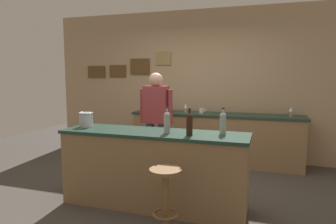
{
  "coord_description": "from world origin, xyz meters",
  "views": [
    {
      "loc": [
        1.29,
        -3.75,
        1.6
      ],
      "look_at": [
        -0.1,
        0.45,
        1.05
      ],
      "focal_mm": 32.82,
      "sensor_mm": 36.0,
      "label": 1
    }
  ],
  "objects": [
    {
      "name": "ground_plane",
      "position": [
        0.0,
        0.0,
        0.0
      ],
      "size": [
        10.0,
        10.0,
        0.0
      ],
      "primitive_type": "plane",
      "color": "#423D38"
    },
    {
      "name": "back_wall",
      "position": [
        -0.01,
        2.03,
        1.4
      ],
      "size": [
        6.0,
        0.09,
        2.8
      ],
      "color": "tan",
      "rests_on": "ground_plane"
    },
    {
      "name": "bar_counter",
      "position": [
        0.0,
        -0.4,
        0.46
      ],
      "size": [
        2.25,
        0.6,
        0.92
      ],
      "color": "olive",
      "rests_on": "ground_plane"
    },
    {
      "name": "side_counter",
      "position": [
        0.4,
        1.65,
        0.45
      ],
      "size": [
        3.03,
        0.56,
        0.9
      ],
      "color": "olive",
      "rests_on": "ground_plane"
    },
    {
      "name": "bartender",
      "position": [
        -0.33,
        0.57,
        0.94
      ],
      "size": [
        0.52,
        0.21,
        1.62
      ],
      "color": "#384766",
      "rests_on": "ground_plane"
    },
    {
      "name": "bar_stool",
      "position": [
        0.36,
        -1.01,
        0.46
      ],
      "size": [
        0.32,
        0.32,
        0.68
      ],
      "color": "brown",
      "rests_on": "ground_plane"
    },
    {
      "name": "wine_bottle_a",
      "position": [
        0.19,
        -0.46,
        1.06
      ],
      "size": [
        0.07,
        0.07,
        0.31
      ],
      "color": "#999E99",
      "rests_on": "bar_counter"
    },
    {
      "name": "wine_bottle_b",
      "position": [
        0.46,
        -0.49,
        1.06
      ],
      "size": [
        0.07,
        0.07,
        0.31
      ],
      "color": "black",
      "rests_on": "bar_counter"
    },
    {
      "name": "wine_bottle_c",
      "position": [
        0.81,
        -0.31,
        1.06
      ],
      "size": [
        0.07,
        0.07,
        0.31
      ],
      "color": "#999E99",
      "rests_on": "bar_counter"
    },
    {
      "name": "ice_bucket",
      "position": [
        -0.94,
        -0.37,
        1.02
      ],
      "size": [
        0.19,
        0.19,
        0.19
      ],
      "color": "#B7BABF",
      "rests_on": "bar_counter"
    },
    {
      "name": "wine_glass_a",
      "position": [
        -0.89,
        1.62,
        1.01
      ],
      "size": [
        0.07,
        0.07,
        0.16
      ],
      "color": "silver",
      "rests_on": "side_counter"
    },
    {
      "name": "wine_glass_b",
      "position": [
        -0.57,
        1.56,
        1.01
      ],
      "size": [
        0.07,
        0.07,
        0.16
      ],
      "color": "silver",
      "rests_on": "side_counter"
    },
    {
      "name": "wine_glass_c",
      "position": [
        -0.17,
        1.71,
        1.01
      ],
      "size": [
        0.07,
        0.07,
        0.16
      ],
      "color": "silver",
      "rests_on": "side_counter"
    },
    {
      "name": "wine_glass_d",
      "position": [
        1.65,
        1.73,
        1.01
      ],
      "size": [
        0.07,
        0.07,
        0.16
      ],
      "color": "silver",
      "rests_on": "side_counter"
    },
    {
      "name": "coffee_mug",
      "position": [
        0.15,
        1.62,
        0.95
      ],
      "size": [
        0.12,
        0.08,
        0.09
      ],
      "color": "silver",
      "rests_on": "side_counter"
    }
  ]
}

